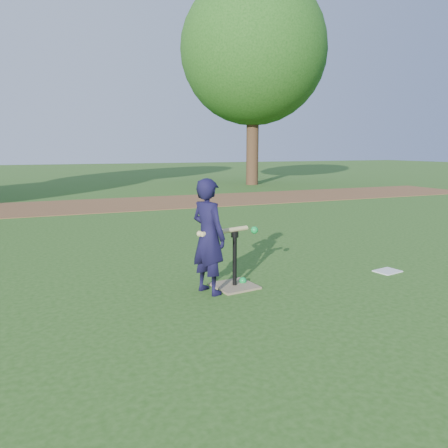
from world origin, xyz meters
name	(u,v)px	position (x,y,z in m)	size (l,w,h in m)	color
ground	(206,285)	(0.00, 0.00, 0.00)	(80.00, 80.00, 0.00)	#285116
dirt_strip	(108,205)	(0.00, 7.50, 0.01)	(24.00, 3.00, 0.01)	brown
child	(208,236)	(-0.05, -0.23, 0.60)	(0.44, 0.29, 1.20)	black
wiffle_ball_ground	(243,281)	(0.40, -0.11, 0.04)	(0.08, 0.08, 0.08)	#0D9939
clipboard	(388,271)	(2.25, -0.35, 0.01)	(0.30, 0.23, 0.01)	silver
batting_tee	(235,277)	(0.27, -0.16, 0.11)	(0.48, 0.48, 0.61)	#8C7959
swing_action	(229,231)	(0.19, -0.19, 0.63)	(0.72, 0.21, 0.09)	tan
tree_right	(253,51)	(6.50, 12.00, 5.29)	(5.80, 5.80, 8.21)	#382316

